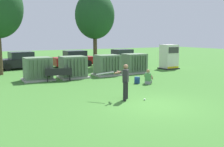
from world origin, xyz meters
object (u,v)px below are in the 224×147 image
object	(u,v)px
transformer_mid_east	(107,65)
park_bench	(59,74)
generator_enclosure	(169,57)
parked_car_left_of_center	(74,59)
transformer_west	(38,69)
seated_spectator	(148,78)
transformer_east	(134,64)
backpack	(137,80)
sports_ball	(145,100)
parked_car_right_of_center	(121,57)
parked_car_leftmost	(20,61)
batter	(124,80)
transformer_mid_west	(73,67)

from	to	relation	value
transformer_mid_east	park_bench	bearing A→B (deg)	-168.25
generator_enclosure	parked_car_left_of_center	bearing A→B (deg)	138.96
generator_enclosure	park_bench	distance (m)	11.32
transformer_west	seated_spectator	world-z (taller)	transformer_west
transformer_mid_east	transformer_east	distance (m)	2.62
generator_enclosure	backpack	world-z (taller)	generator_enclosure
generator_enclosure	sports_ball	xyz separation A→B (m)	(-9.09, -8.59, -1.09)
parked_car_right_of_center	backpack	bearing A→B (deg)	-116.07
parked_car_leftmost	parked_car_right_of_center	distance (m)	10.88
park_bench	parked_car_right_of_center	size ratio (longest dim) A/B	0.43
batter	backpack	world-z (taller)	batter
seated_spectator	parked_car_right_of_center	xyz separation A→B (m)	(4.78, 11.40, 0.38)
transformer_mid_west	park_bench	size ratio (longest dim) A/B	1.14
seated_spectator	park_bench	bearing A→B (deg)	143.10
generator_enclosure	seated_spectator	world-z (taller)	generator_enclosure
parked_car_right_of_center	parked_car_left_of_center	bearing A→B (deg)	179.06
batter	parked_car_left_of_center	size ratio (longest dim) A/B	0.41
transformer_west	seated_spectator	xyz separation A→B (m)	(6.00, -4.79, -0.41)
transformer_west	generator_enclosure	size ratio (longest dim) A/B	0.91
generator_enclosure	backpack	size ratio (longest dim) A/B	5.23
batter	sports_ball	bearing A→B (deg)	-36.03
transformer_mid_west	backpack	xyz separation A→B (m)	(2.88, -4.17, -0.57)
transformer_west	backpack	world-z (taller)	transformer_west
backpack	parked_car_leftmost	xyz separation A→B (m)	(-5.48, 11.68, 0.54)
park_bench	parked_car_leftmost	xyz separation A→B (m)	(-1.22, 8.43, 0.22)
backpack	parked_car_left_of_center	bearing A→B (deg)	91.40
seated_spectator	parked_car_left_of_center	size ratio (longest dim) A/B	0.23
transformer_east	backpack	distance (m)	4.93
backpack	transformer_west	bearing A→B (deg)	140.85
sports_ball	parked_car_leftmost	size ratio (longest dim) A/B	0.02
sports_ball	parked_car_left_of_center	distance (m)	15.01
transformer_east	seated_spectator	distance (m)	4.99
seated_spectator	parked_car_leftmost	xyz separation A→B (m)	(-6.08, 12.07, 0.38)
parked_car_left_of_center	parked_car_right_of_center	world-z (taller)	same
transformer_west	transformer_mid_east	bearing A→B (deg)	-2.87
park_bench	transformer_mid_east	bearing A→B (deg)	11.75
transformer_mid_west	parked_car_leftmost	xyz separation A→B (m)	(-2.60, 7.51, -0.04)
batter	seated_spectator	xyz separation A→B (m)	(3.54, 2.80, -0.60)
transformer_mid_east	seated_spectator	xyz separation A→B (m)	(0.66, -4.52, -0.41)
transformer_mid_east	sports_ball	world-z (taller)	transformer_mid_east
transformer_west	park_bench	size ratio (longest dim) A/B	1.14
park_bench	backpack	world-z (taller)	park_bench
transformer_west	generator_enclosure	xyz separation A→B (m)	(12.34, 0.43, 0.35)
transformer_mid_east	transformer_west	bearing A→B (deg)	177.13
transformer_west	sports_ball	world-z (taller)	transformer_west
park_bench	seated_spectator	world-z (taller)	seated_spectator
transformer_mid_east	backpack	bearing A→B (deg)	-89.26
batter	seated_spectator	size ratio (longest dim) A/B	1.81
transformer_mid_west	transformer_mid_east	size ratio (longest dim) A/B	1.00
seated_spectator	backpack	size ratio (longest dim) A/B	2.19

